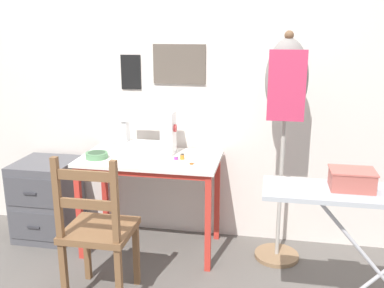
{
  "coord_description": "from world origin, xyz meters",
  "views": [
    {
      "loc": [
        0.85,
        -2.58,
        1.62
      ],
      "look_at": [
        0.31,
        0.25,
        0.85
      ],
      "focal_mm": 40.0,
      "sensor_mm": 36.0,
      "label": 1
    }
  ],
  "objects_px": {
    "scissors": "(196,164)",
    "dress_form": "(286,99)",
    "fabric_bowl": "(97,155)",
    "storage_box": "(352,179)",
    "thread_spool_near_machine": "(176,158)",
    "thread_spool_mid_table": "(182,157)",
    "wooden_chair": "(98,232)",
    "filing_cabinet": "(47,199)",
    "sewing_machine": "(152,134)"
  },
  "relations": [
    {
      "from": "sewing_machine",
      "to": "filing_cabinet",
      "type": "bearing_deg",
      "value": -176.65
    },
    {
      "from": "sewing_machine",
      "to": "storage_box",
      "type": "relative_size",
      "value": 1.87
    },
    {
      "from": "scissors",
      "to": "dress_form",
      "type": "xyz_separation_m",
      "value": [
        0.58,
        0.14,
        0.44
      ]
    },
    {
      "from": "fabric_bowl",
      "to": "filing_cabinet",
      "type": "relative_size",
      "value": 0.25
    },
    {
      "from": "wooden_chair",
      "to": "dress_form",
      "type": "bearing_deg",
      "value": 33.06
    },
    {
      "from": "thread_spool_mid_table",
      "to": "dress_form",
      "type": "xyz_separation_m",
      "value": [
        0.69,
        0.05,
        0.43
      ]
    },
    {
      "from": "fabric_bowl",
      "to": "scissors",
      "type": "height_order",
      "value": "fabric_bowl"
    },
    {
      "from": "fabric_bowl",
      "to": "thread_spool_near_machine",
      "type": "height_order",
      "value": "fabric_bowl"
    },
    {
      "from": "wooden_chair",
      "to": "dress_form",
      "type": "xyz_separation_m",
      "value": [
        1.07,
        0.7,
        0.72
      ]
    },
    {
      "from": "scissors",
      "to": "thread_spool_mid_table",
      "type": "height_order",
      "value": "thread_spool_mid_table"
    },
    {
      "from": "thread_spool_mid_table",
      "to": "storage_box",
      "type": "relative_size",
      "value": 0.19
    },
    {
      "from": "filing_cabinet",
      "to": "storage_box",
      "type": "xyz_separation_m",
      "value": [
        2.13,
        -0.81,
        0.6
      ]
    },
    {
      "from": "scissors",
      "to": "fabric_bowl",
      "type": "bearing_deg",
      "value": 179.31
    },
    {
      "from": "scissors",
      "to": "storage_box",
      "type": "bearing_deg",
      "value": -36.06
    },
    {
      "from": "sewing_machine",
      "to": "wooden_chair",
      "type": "distance_m",
      "value": 0.89
    },
    {
      "from": "scissors",
      "to": "storage_box",
      "type": "height_order",
      "value": "storage_box"
    },
    {
      "from": "sewing_machine",
      "to": "dress_form",
      "type": "bearing_deg",
      "value": -4.76
    },
    {
      "from": "thread_spool_near_machine",
      "to": "wooden_chair",
      "type": "xyz_separation_m",
      "value": [
        -0.34,
        -0.64,
        -0.29
      ]
    },
    {
      "from": "fabric_bowl",
      "to": "thread_spool_near_machine",
      "type": "xyz_separation_m",
      "value": [
        0.57,
        0.07,
        -0.01
      ]
    },
    {
      "from": "sewing_machine",
      "to": "wooden_chair",
      "type": "xyz_separation_m",
      "value": [
        -0.12,
        -0.78,
        -0.42
      ]
    },
    {
      "from": "fabric_bowl",
      "to": "thread_spool_near_machine",
      "type": "relative_size",
      "value": 4.35
    },
    {
      "from": "sewing_machine",
      "to": "fabric_bowl",
      "type": "bearing_deg",
      "value": -149.75
    },
    {
      "from": "sewing_machine",
      "to": "thread_spool_mid_table",
      "type": "height_order",
      "value": "sewing_machine"
    },
    {
      "from": "scissors",
      "to": "dress_form",
      "type": "distance_m",
      "value": 0.74
    },
    {
      "from": "filing_cabinet",
      "to": "dress_form",
      "type": "relative_size",
      "value": 0.39
    },
    {
      "from": "scissors",
      "to": "dress_form",
      "type": "bearing_deg",
      "value": 13.19
    },
    {
      "from": "thread_spool_mid_table",
      "to": "filing_cabinet",
      "type": "height_order",
      "value": "thread_spool_mid_table"
    },
    {
      "from": "sewing_machine",
      "to": "scissors",
      "type": "height_order",
      "value": "sewing_machine"
    },
    {
      "from": "thread_spool_near_machine",
      "to": "scissors",
      "type": "bearing_deg",
      "value": -24.95
    },
    {
      "from": "sewing_machine",
      "to": "dress_form",
      "type": "xyz_separation_m",
      "value": [
        0.95,
        -0.08,
        0.3
      ]
    },
    {
      "from": "thread_spool_mid_table",
      "to": "wooden_chair",
      "type": "distance_m",
      "value": 0.81
    },
    {
      "from": "thread_spool_mid_table",
      "to": "sewing_machine",
      "type": "bearing_deg",
      "value": 153.92
    },
    {
      "from": "fabric_bowl",
      "to": "storage_box",
      "type": "height_order",
      "value": "storage_box"
    },
    {
      "from": "thread_spool_near_machine",
      "to": "thread_spool_mid_table",
      "type": "xyz_separation_m",
      "value": [
        0.04,
        0.02,
        0.01
      ]
    },
    {
      "from": "filing_cabinet",
      "to": "dress_form",
      "type": "distance_m",
      "value": 2.01
    },
    {
      "from": "sewing_machine",
      "to": "filing_cabinet",
      "type": "height_order",
      "value": "sewing_machine"
    },
    {
      "from": "wooden_chair",
      "to": "dress_form",
      "type": "distance_m",
      "value": 1.47
    },
    {
      "from": "scissors",
      "to": "filing_cabinet",
      "type": "bearing_deg",
      "value": 172.46
    },
    {
      "from": "fabric_bowl",
      "to": "filing_cabinet",
      "type": "bearing_deg",
      "value": 163.14
    },
    {
      "from": "scissors",
      "to": "thread_spool_mid_table",
      "type": "relative_size",
      "value": 3.44
    },
    {
      "from": "sewing_machine",
      "to": "wooden_chair",
      "type": "relative_size",
      "value": 0.43
    },
    {
      "from": "scissors",
      "to": "thread_spool_near_machine",
      "type": "height_order",
      "value": "thread_spool_near_machine"
    },
    {
      "from": "scissors",
      "to": "dress_form",
      "type": "height_order",
      "value": "dress_form"
    },
    {
      "from": "thread_spool_near_machine",
      "to": "fabric_bowl",
      "type": "bearing_deg",
      "value": -173.45
    },
    {
      "from": "thread_spool_mid_table",
      "to": "filing_cabinet",
      "type": "relative_size",
      "value": 0.07
    },
    {
      "from": "storage_box",
      "to": "thread_spool_near_machine",
      "type": "bearing_deg",
      "value": 145.45
    },
    {
      "from": "storage_box",
      "to": "filing_cabinet",
      "type": "bearing_deg",
      "value": 159.08
    },
    {
      "from": "sewing_machine",
      "to": "dress_form",
      "type": "relative_size",
      "value": 0.25
    },
    {
      "from": "thread_spool_near_machine",
      "to": "storage_box",
      "type": "relative_size",
      "value": 0.17
    },
    {
      "from": "thread_spool_mid_table",
      "to": "dress_form",
      "type": "relative_size",
      "value": 0.03
    }
  ]
}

